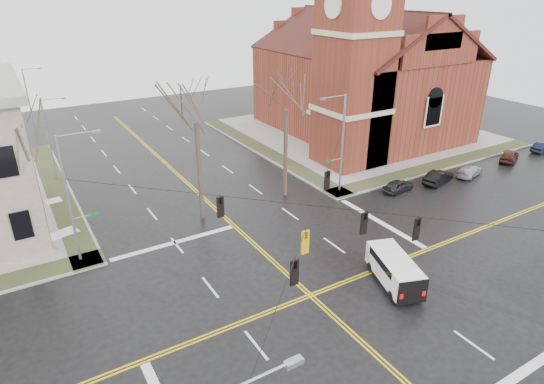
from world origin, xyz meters
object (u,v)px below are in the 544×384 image
tree_nw_near (196,116)px  parked_car_b (438,177)px  church (360,68)px  parked_car_c (469,171)px  tree_ne (286,103)px  tree_nw_far (25,140)px  streetlight_north_b (29,97)px  streetlight_north_a (50,137)px  parked_car_a (398,186)px  signal_pole_ne (341,141)px  cargo_van (393,267)px  parked_car_e (542,147)px  parked_car_d (510,155)px  signal_pole_nw (71,196)px

tree_nw_near → parked_car_b: bearing=-12.5°
church → parked_car_b: 18.82m
parked_car_c → tree_ne: tree_ne is taller
tree_nw_far → parked_car_c: bearing=-9.5°
tree_nw_near → streetlight_north_b: bearing=104.5°
church → streetlight_north_a: 35.78m
parked_car_b → tree_ne: (-14.38, 5.17, 7.96)m
parked_car_a → tree_nw_far: 30.82m
signal_pole_ne → cargo_van: bearing=-114.7°
parked_car_b → parked_car_c: 4.28m
parked_car_e → parked_car_b: bearing=85.0°
parked_car_b → parked_car_d: parked_car_d is taller
signal_pole_ne → tree_nw_near: (-12.95, 1.59, 3.70)m
signal_pole_nw → tree_ne: (17.89, 1.75, 3.65)m
streetlight_north_b → tree_nw_far: bearing=-94.1°
church → parked_car_c: (0.44, -17.02, -7.88)m
signal_pole_ne → parked_car_d: size_ratio=2.32×
streetlight_north_a → cargo_van: (16.00, -29.52, -3.36)m
tree_nw_near → signal_pole_ne: bearing=-7.0°
cargo_van → tree_nw_far: (-18.45, 15.70, 7.26)m
church → parked_car_c: church is taller
streetlight_north_a → parked_car_c: (35.86, -20.24, -3.92)m
signal_pole_ne → streetlight_north_a: size_ratio=1.12×
signal_pole_ne → parked_car_a: size_ratio=2.67×
tree_nw_far → tree_ne: 19.69m
church → tree_nw_far: size_ratio=2.38×
parked_car_c → parked_car_d: 7.46m
church → tree_nw_near: bearing=-156.1°
parked_car_a → parked_car_b: size_ratio=0.87×
streetlight_north_a → tree_nw_near: tree_nw_near is taller
church → tree_nw_near: 28.87m
streetlight_north_a → parked_car_a: bearing=-35.7°
tree_nw_near → parked_car_e: bearing=-6.9°
parked_car_a → parked_car_c: (9.00, -0.93, -0.02)m
parked_car_e → tree_nw_near: 41.49m
parked_car_b → church: bearing=-26.4°
signal_pole_nw → parked_car_b: (32.26, -3.42, -4.31)m
parked_car_a → parked_car_d: (16.44, -0.40, 0.09)m
signal_pole_nw → tree_nw_far: (-1.78, 2.68, 3.42)m
tree_ne → signal_pole_nw: bearing=-174.4°
cargo_van → parked_car_d: cargo_van is taller
parked_car_a → signal_pole_ne: bearing=53.8°
streetlight_north_b → cargo_van: bearing=-72.1°
signal_pole_ne → parked_car_b: 11.08m
parked_car_a → tree_nw_far: bearing=73.1°
tree_nw_far → parked_car_d: bearing=-7.3°
signal_pole_nw → tree_nw_near: (9.69, 1.59, 3.70)m
signal_pole_ne → streetlight_north_b: signal_pole_ne is taller
cargo_van → tree_ne: tree_ne is taller
signal_pole_ne → cargo_van: 14.83m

